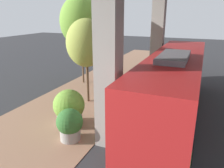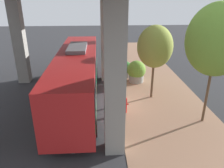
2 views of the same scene
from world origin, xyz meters
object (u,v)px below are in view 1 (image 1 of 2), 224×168
Objects in this scene: planter_middle at (70,125)px; street_tree_far at (81,22)px; fire_hydrant at (131,87)px; planter_front at (69,108)px; bus at (175,81)px; street_tree_near at (86,43)px.

planter_middle is 9.41m from street_tree_far.
fire_hydrant is 0.73× the size of planter_middle.
fire_hydrant is 0.58× the size of planter_front.
bus is 11.50× the size of fire_hydrant.
fire_hydrant is 4.39m from street_tree_near.
street_tree_near reaches higher than planter_middle.
planter_front is 0.28× the size of street_tree_far.
fire_hydrant is 6.44m from planter_middle.
street_tree_far is (-7.53, 3.25, 2.84)m from bus.
bus is at bearing 49.07° from planter_middle.
street_tree_near is at bearing -55.84° from street_tree_far.
street_tree_far is at bearing 164.44° from fire_hydrant.
planter_front is 0.36× the size of street_tree_near.
fire_hydrant is 0.16× the size of street_tree_far.
planter_middle is (-3.80, -4.38, -1.20)m from bus.
street_tree_far reaches higher than street_tree_near.
bus reaches higher than planter_front.
bus is 2.40× the size of street_tree_near.
street_tree_far is at bearing 124.16° from street_tree_near.
planter_front is (-4.61, -3.18, -1.05)m from bus.
planter_front is (-1.53, -5.20, 0.36)m from fire_hydrant.
bus is at bearing -33.14° from fire_hydrant.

